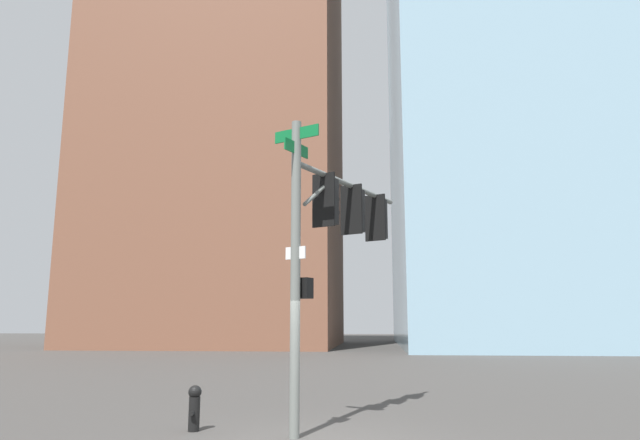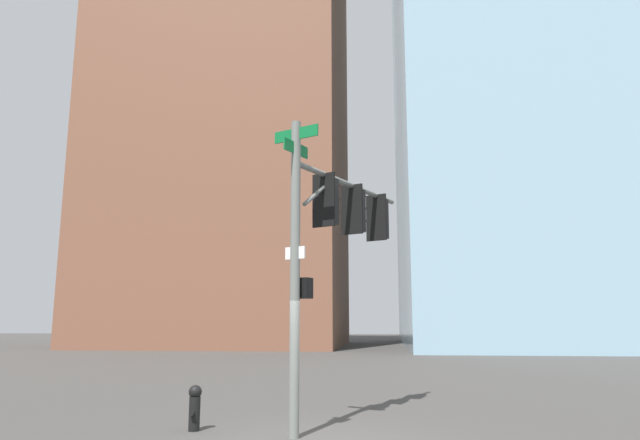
% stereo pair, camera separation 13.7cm
% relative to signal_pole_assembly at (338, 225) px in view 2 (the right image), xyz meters
% --- Properties ---
extents(signal_pole_assembly, '(4.39, 2.49, 6.07)m').
position_rel_signal_pole_assembly_xyz_m(signal_pole_assembly, '(0.00, 0.00, 0.00)').
color(signal_pole_assembly, slate).
rests_on(signal_pole_assembly, ground_plane).
extents(fire_hydrant, '(0.34, 0.26, 0.87)m').
position_rel_signal_pole_assembly_xyz_m(fire_hydrant, '(0.99, -2.79, -3.74)').
color(fire_hydrant, black).
rests_on(fire_hydrant, ground_plane).
extents(building_brick_nearside, '(20.89, 21.87, 50.91)m').
position_rel_signal_pole_assembly_xyz_m(building_brick_nearside, '(-40.82, -13.73, 21.24)').
color(building_brick_nearside, brown).
rests_on(building_brick_nearside, ground_plane).
extents(building_brick_midblock, '(23.70, 16.48, 45.18)m').
position_rel_signal_pole_assembly_xyz_m(building_brick_midblock, '(-42.80, 15.27, 18.37)').
color(building_brick_midblock, brown).
rests_on(building_brick_midblock, ground_plane).
extents(building_glass_tower, '(32.88, 23.80, 62.18)m').
position_rel_signal_pole_assembly_xyz_m(building_glass_tower, '(-43.01, 14.75, 26.87)').
color(building_glass_tower, '#8CB2C6').
rests_on(building_glass_tower, ground_plane).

